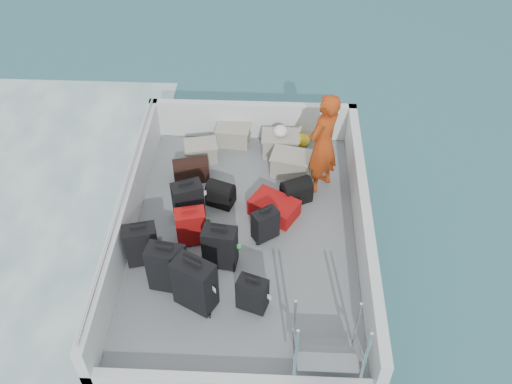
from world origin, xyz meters
TOP-DOWN VIEW (x-y plane):
  - ground at (0.00, 0.00)m, footprint 160.00×160.00m
  - ferry_hull at (0.00, 0.00)m, footprint 3.60×5.00m
  - deck at (0.00, 0.00)m, footprint 3.30×4.70m
  - deck_fittings at (0.35, -0.32)m, footprint 3.60×5.00m
  - suitcase_0 at (-0.98, -0.97)m, footprint 0.54×0.36m
  - suitcase_1 at (-1.41, -0.55)m, footprint 0.50×0.36m
  - suitcase_2 at (-0.88, 0.37)m, footprint 0.52×0.42m
  - suitcase_3 at (-0.57, -1.25)m, footprint 0.62×0.53m
  - suitcase_4 at (-0.30, -0.55)m, footprint 0.50×0.33m
  - suitcase_5 at (-0.77, -0.14)m, footprint 0.48×0.35m
  - suitcase_6 at (0.18, -1.28)m, footprint 0.44×0.35m
  - suitcase_7 at (0.31, -0.02)m, footprint 0.43×0.39m
  - suitcase_8 at (0.43, 0.47)m, footprint 0.85×0.76m
  - duffel_0 at (-0.95, 1.23)m, footprint 0.62×0.42m
  - duffel_1 at (-0.41, 0.68)m, footprint 0.49×0.42m
  - duffel_2 at (0.78, 0.81)m, footprint 0.54×0.47m
  - crate_0 at (-0.84, 1.73)m, footprint 0.58×0.46m
  - crate_1 at (-0.33, 2.20)m, footprint 0.58×0.43m
  - crate_2 at (0.50, 1.97)m, footprint 0.60×0.42m
  - crate_3 at (0.68, 1.45)m, footprint 0.67×0.53m
  - yellow_bag at (0.89, 2.20)m, footprint 0.28×0.26m
  - white_bag at (0.50, 1.97)m, footprint 0.24×0.24m
  - passenger at (1.15, 1.15)m, footprint 0.74×0.77m

SIDE VIEW (x-z plane):
  - ground at x=0.00m, z-range 0.00..0.00m
  - ferry_hull at x=0.00m, z-range 0.00..0.60m
  - deck at x=0.00m, z-range 0.60..0.62m
  - yellow_bag at x=0.89m, z-range 0.62..0.84m
  - suitcase_8 at x=0.43m, z-range 0.62..0.90m
  - crate_0 at x=-0.84m, z-range 0.62..0.93m
  - duffel_0 at x=-0.95m, z-range 0.62..0.94m
  - duffel_1 at x=-0.41m, z-range 0.62..0.94m
  - duffel_2 at x=0.78m, z-range 0.62..0.94m
  - crate_1 at x=-0.33m, z-range 0.62..0.95m
  - crate_2 at x=0.50m, z-range 0.62..0.98m
  - crate_3 at x=0.68m, z-range 0.62..0.98m
  - suitcase_7 at x=0.31m, z-range 0.62..1.15m
  - suitcase_6 at x=0.18m, z-range 0.62..1.17m
  - suitcase_5 at x=-0.77m, z-range 0.62..1.22m
  - suitcase_2 at x=-0.88m, z-range 0.62..1.27m
  - suitcase_1 at x=-1.41m, z-range 0.62..1.29m
  - suitcase_4 at x=-0.30m, z-range 0.62..1.31m
  - deck_fittings at x=0.35m, z-range 0.54..1.44m
  - suitcase_0 at x=-0.98m, z-range 0.62..1.39m
  - suitcase_3 at x=-0.57m, z-range 0.62..1.43m
  - white_bag at x=0.50m, z-range 0.98..1.16m
  - passenger at x=1.15m, z-range 0.62..2.39m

